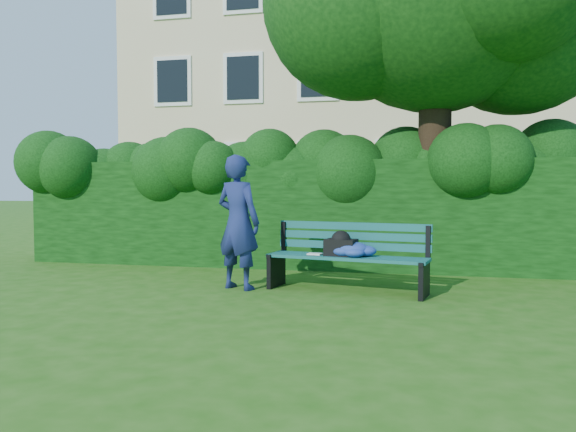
# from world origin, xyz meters

# --- Properties ---
(ground) EXTENTS (80.00, 80.00, 0.00)m
(ground) POSITION_xyz_m (0.00, 0.00, 0.00)
(ground) COLOR #21570F
(ground) RESTS_ON ground
(apartment_building) EXTENTS (16.00, 8.08, 12.00)m
(apartment_building) POSITION_xyz_m (-0.00, 13.99, 6.00)
(apartment_building) COLOR beige
(apartment_building) RESTS_ON ground
(hedge) EXTENTS (10.00, 1.00, 1.80)m
(hedge) POSITION_xyz_m (0.00, 2.20, 0.90)
(hedge) COLOR black
(hedge) RESTS_ON ground
(park_bench) EXTENTS (2.16, 0.93, 0.89)m
(park_bench) POSITION_xyz_m (0.92, 0.09, 0.50)
(park_bench) COLOR #0F4E4F
(park_bench) RESTS_ON ground
(man_reading) EXTENTS (0.76, 0.63, 1.79)m
(man_reading) POSITION_xyz_m (-0.53, -0.07, 0.89)
(man_reading) COLOR navy
(man_reading) RESTS_ON ground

